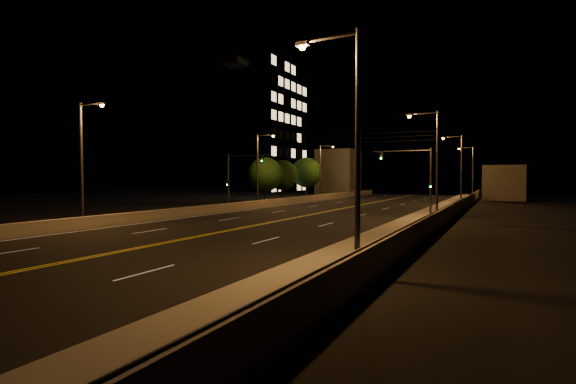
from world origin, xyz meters
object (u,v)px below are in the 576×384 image
at_px(tree_1, 282,175).
at_px(streetlight_5, 260,165).
at_px(tree_2, 307,172).
at_px(streetlight_4, 84,156).
at_px(streetlight_1, 434,158).
at_px(traffic_signal_right, 419,174).
at_px(streetlight_6, 322,168).
at_px(tree_0, 265,174).
at_px(streetlight_3, 471,168).
at_px(streetlight_2, 459,165).
at_px(streetlight_0, 350,135).
at_px(building_tower, 235,131).
at_px(traffic_signal_left, 236,175).

bearing_deg(tree_1, streetlight_5, -73.35).
xyz_separation_m(tree_1, tree_2, (-0.16, 9.33, 0.50)).
height_order(streetlight_4, streetlight_5, same).
distance_m(streetlight_1, traffic_signal_right, 2.96).
bearing_deg(tree_1, traffic_signal_right, -39.68).
distance_m(streetlight_5, streetlight_6, 19.59).
bearing_deg(tree_1, tree_0, -78.72).
relative_size(streetlight_3, streetlight_5, 1.00).
distance_m(streetlight_2, streetlight_5, 24.84).
distance_m(streetlight_4, traffic_signal_right, 26.35).
bearing_deg(streetlight_0, traffic_signal_right, 93.87).
relative_size(streetlight_0, tree_2, 1.25).
height_order(streetlight_2, streetlight_6, same).
bearing_deg(tree_2, tree_1, -89.03).
height_order(streetlight_5, streetlight_6, same).
bearing_deg(streetlight_6, streetlight_0, -66.21).
height_order(streetlight_5, tree_1, streetlight_5).
distance_m(streetlight_2, streetlight_3, 21.50).
bearing_deg(tree_2, building_tower, 177.75).
distance_m(streetlight_6, tree_1, 7.64).
bearing_deg(tree_1, streetlight_4, -83.93).
bearing_deg(tree_2, streetlight_6, -35.24).
distance_m(streetlight_3, streetlight_4, 61.75).
relative_size(building_tower, tree_1, 4.16).
distance_m(streetlight_4, streetlight_5, 23.84).
bearing_deg(traffic_signal_right, streetlight_2, 85.49).
relative_size(streetlight_2, building_tower, 0.34).
distance_m(streetlight_0, streetlight_6, 53.13).
relative_size(streetlight_4, tree_1, 1.41).
relative_size(tree_1, tree_2, 0.89).
xyz_separation_m(streetlight_1, building_tower, (-41.01, 31.93, 7.38)).
distance_m(streetlight_0, building_tower, 66.72).
relative_size(streetlight_1, streetlight_6, 1.00).
xyz_separation_m(streetlight_5, tree_2, (-4.09, 22.48, -0.67)).
bearing_deg(traffic_signal_right, streetlight_6, 127.21).
height_order(streetlight_1, traffic_signal_right, streetlight_1).
bearing_deg(traffic_signal_left, streetlight_1, -6.20).
relative_size(streetlight_4, traffic_signal_left, 1.45).
relative_size(tree_0, tree_1, 1.01).
height_order(streetlight_2, streetlight_3, same).
distance_m(streetlight_1, streetlight_4, 26.16).
xyz_separation_m(tree_0, tree_2, (-1.70, 17.08, 0.45)).
xyz_separation_m(streetlight_0, streetlight_2, (0.00, 41.60, 0.00)).
bearing_deg(streetlight_5, streetlight_0, -53.56).
bearing_deg(streetlight_2, traffic_signal_right, -94.51).
bearing_deg(streetlight_0, streetlight_1, 90.00).
height_order(building_tower, tree_0, building_tower).
bearing_deg(streetlight_1, building_tower, 142.09).
relative_size(traffic_signal_left, tree_0, 0.96).
bearing_deg(streetlight_4, building_tower, 112.65).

